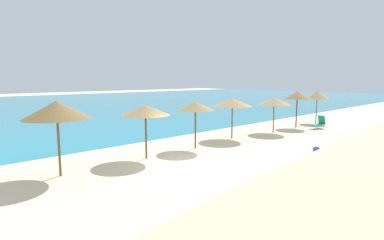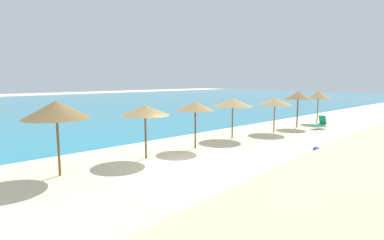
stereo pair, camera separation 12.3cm
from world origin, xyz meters
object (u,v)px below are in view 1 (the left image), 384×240
at_px(beach_umbrella_4, 145,110).
at_px(beach_umbrella_5, 195,106).
at_px(beach_umbrella_8, 297,95).
at_px(beach_umbrella_9, 317,95).
at_px(lounge_chair_2, 319,123).
at_px(beach_ball, 316,150).
at_px(beach_umbrella_6, 232,102).
at_px(beach_umbrella_3, 57,110).
at_px(beach_umbrella_7, 274,101).

xyz_separation_m(beach_umbrella_4, beach_umbrella_5, (3.29, 0.00, -0.00)).
relative_size(beach_umbrella_4, beach_umbrella_8, 0.90).
height_order(beach_umbrella_4, beach_umbrella_8, beach_umbrella_8).
bearing_deg(beach_umbrella_9, lounge_chair_2, -151.80).
bearing_deg(beach_ball, beach_umbrella_4, 143.50).
bearing_deg(beach_umbrella_5, beach_umbrella_9, 0.01).
xyz_separation_m(beach_umbrella_4, lounge_chair_2, (14.98, -1.61, -1.92)).
bearing_deg(beach_umbrella_6, beach_ball, -90.24).
distance_m(beach_umbrella_8, beach_ball, 9.27).
bearing_deg(beach_ball, lounge_chair_2, 24.12).
height_order(beach_umbrella_5, lounge_chair_2, beach_umbrella_5).
relative_size(beach_umbrella_8, beach_umbrella_9, 1.02).
distance_m(beach_umbrella_4, beach_umbrella_9, 17.99).
bearing_deg(beach_umbrella_5, beach_umbrella_3, 179.26).
distance_m(beach_umbrella_4, beach_ball, 8.97).
distance_m(beach_umbrella_7, beach_umbrella_9, 7.07).
distance_m(beach_umbrella_8, beach_umbrella_9, 3.63).
height_order(beach_umbrella_5, beach_umbrella_9, beach_umbrella_9).
xyz_separation_m(beach_umbrella_5, beach_umbrella_6, (3.74, 0.48, -0.01)).
bearing_deg(beach_umbrella_3, lounge_chair_2, -5.12).
height_order(beach_umbrella_7, beach_umbrella_9, beach_umbrella_9).
distance_m(beach_umbrella_6, beach_umbrella_8, 7.36).
height_order(beach_umbrella_4, beach_umbrella_5, beach_umbrella_5).
bearing_deg(beach_umbrella_5, beach_umbrella_7, -1.10).
xyz_separation_m(beach_umbrella_8, beach_ball, (-7.36, -5.12, -2.36)).
distance_m(beach_umbrella_3, beach_umbrella_5, 7.34).
xyz_separation_m(beach_umbrella_4, beach_umbrella_8, (14.36, -0.06, 0.21)).
relative_size(beach_umbrella_5, beach_ball, 6.76).
relative_size(beach_umbrella_5, beach_umbrella_7, 1.03).
distance_m(beach_umbrella_4, beach_umbrella_7, 10.93).
relative_size(beach_umbrella_4, beach_umbrella_7, 1.03).
distance_m(beach_umbrella_5, beach_umbrella_7, 7.64).
relative_size(beach_umbrella_7, beach_ball, 6.56).
bearing_deg(beach_umbrella_8, beach_umbrella_9, 1.06).
height_order(beach_umbrella_8, lounge_chair_2, beach_umbrella_8).
bearing_deg(beach_ball, beach_umbrella_8, 34.81).
bearing_deg(lounge_chair_2, beach_umbrella_9, -53.19).
relative_size(beach_umbrella_4, beach_umbrella_5, 1.00).
bearing_deg(beach_ball, beach_umbrella_3, 154.46).
distance_m(beach_umbrella_3, beach_umbrella_6, 11.08).
xyz_separation_m(beach_umbrella_7, beach_umbrella_8, (3.44, 0.08, 0.31)).
distance_m(beach_umbrella_6, beach_ball, 6.05).
distance_m(beach_umbrella_5, beach_ball, 6.73).
xyz_separation_m(beach_umbrella_5, lounge_chair_2, (11.70, -1.61, -1.92)).
distance_m(beach_umbrella_5, beach_umbrella_9, 14.70).
height_order(beach_umbrella_9, lounge_chair_2, beach_umbrella_9).
xyz_separation_m(beach_umbrella_6, beach_umbrella_9, (10.96, -0.47, 0.12)).
bearing_deg(beach_umbrella_7, beach_umbrella_4, 179.25).
bearing_deg(lounge_chair_2, beach_umbrella_7, 78.79).
xyz_separation_m(beach_umbrella_6, lounge_chair_2, (7.96, -2.08, -1.90)).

